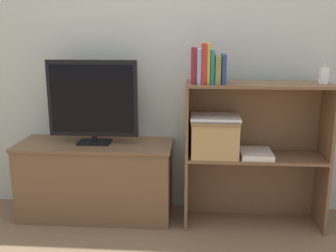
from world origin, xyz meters
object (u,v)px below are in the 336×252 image
at_px(book_skyblue, 199,66).
at_px(book_navy, 224,69).
at_px(book_olive, 218,70).
at_px(tv_stand, 96,179).
at_px(book_crimson, 204,64).
at_px(storage_basket_left, 215,135).
at_px(book_mustard, 208,63).
at_px(book_maroon, 194,65).
at_px(book_teal, 212,67).
at_px(magazine_stack, 256,153).
at_px(laptop, 215,117).
at_px(baby_monitor, 324,76).
at_px(tv, 93,100).

distance_m(book_skyblue, book_navy, 0.15).
xyz_separation_m(book_skyblue, book_olive, (0.12, -0.00, -0.02)).
xyz_separation_m(tv_stand, book_crimson, (0.74, -0.09, 0.83)).
xyz_separation_m(book_crimson, storage_basket_left, (0.08, 0.03, -0.47)).
bearing_deg(book_mustard, book_maroon, 180.00).
bearing_deg(book_teal, book_mustard, -180.00).
bearing_deg(book_navy, book_skyblue, 180.00).
distance_m(book_crimson, magazine_stack, 0.69).
xyz_separation_m(book_olive, magazine_stack, (0.27, 0.03, -0.55)).
distance_m(book_navy, laptop, 0.32).
relative_size(tv_stand, book_crimson, 4.33).
bearing_deg(book_olive, storage_basket_left, 99.19).
bearing_deg(book_skyblue, book_maroon, -180.00).
relative_size(book_maroon, baby_monitor, 1.75).
distance_m(tv_stand, storage_basket_left, 0.90).
xyz_separation_m(laptop, magazine_stack, (0.27, -0.01, -0.24)).
height_order(book_maroon, magazine_stack, book_maroon).
height_order(tv_stand, book_olive, book_olive).
relative_size(book_skyblue, book_olive, 1.26).
height_order(baby_monitor, storage_basket_left, baby_monitor).
bearing_deg(book_teal, tv_stand, 173.44).
bearing_deg(tv, book_maroon, -7.52).
distance_m(baby_monitor, laptop, 0.73).
bearing_deg(baby_monitor, storage_basket_left, -178.72).
relative_size(book_mustard, baby_monitor, 1.95).
xyz_separation_m(book_maroon, baby_monitor, (0.81, 0.05, -0.06)).
relative_size(book_maroon, book_olive, 1.30).
relative_size(baby_monitor, laptop, 0.40).
xyz_separation_m(tv, book_mustard, (0.77, -0.09, 0.26)).
xyz_separation_m(book_crimson, baby_monitor, (0.75, 0.05, -0.07)).
distance_m(laptop, magazine_stack, 0.36).
relative_size(book_crimson, storage_basket_left, 0.80).
bearing_deg(book_teal, book_navy, -0.00).
bearing_deg(book_mustard, laptop, 32.28).
distance_m(tv, book_mustard, 0.82).
height_order(tv_stand, book_mustard, book_mustard).
bearing_deg(book_olive, tv, 173.81).
distance_m(book_crimson, book_mustard, 0.03).
bearing_deg(tv_stand, book_navy, -6.04).
height_order(tv, book_skyblue, book_skyblue).
height_order(book_crimson, storage_basket_left, book_crimson).
bearing_deg(tv_stand, magazine_stack, -3.27).
height_order(book_olive, baby_monitor, book_olive).
relative_size(book_maroon, laptop, 0.70).
height_order(book_maroon, book_crimson, book_crimson).
distance_m(book_mustard, book_navy, 0.10).
relative_size(book_maroon, book_mustard, 0.89).
height_order(book_maroon, laptop, book_maroon).
height_order(book_maroon, book_mustard, book_mustard).
bearing_deg(book_olive, laptop, 99.19).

